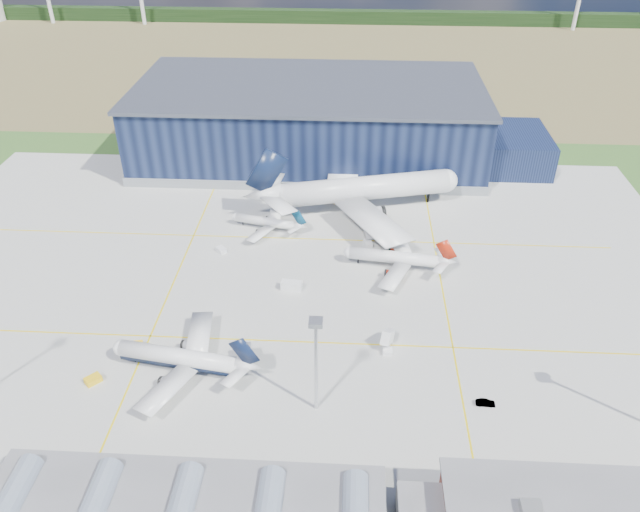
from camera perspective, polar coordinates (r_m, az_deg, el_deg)
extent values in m
plane|color=#335520|center=(153.08, -3.41, -5.31)|extent=(600.00, 600.00, 0.00)
cube|color=#ACACA6|center=(160.93, -3.03, -3.08)|extent=(220.00, 160.00, 0.06)
cube|color=yellow|center=(145.42, -3.83, -7.75)|extent=(180.00, 0.40, 0.02)
cube|color=yellow|center=(181.50, -2.24, 1.62)|extent=(180.00, 0.40, 0.02)
cube|color=yellow|center=(166.54, -13.36, -2.64)|extent=(0.40, 120.00, 0.02)
cube|color=yellow|center=(161.95, 11.21, -3.49)|extent=(0.40, 120.00, 0.02)
cube|color=olive|center=(352.13, 0.57, 17.64)|extent=(600.00, 220.00, 0.01)
cube|color=black|center=(428.73, 1.12, 21.05)|extent=(600.00, 8.00, 8.00)
cube|color=black|center=(229.67, -0.95, 12.18)|extent=(120.00, 60.00, 25.00)
cube|color=gray|center=(233.83, -0.92, 9.69)|extent=(121.00, 61.00, 3.20)
cube|color=#454A57|center=(225.30, -0.98, 15.27)|extent=(122.00, 62.00, 1.20)
cube|color=black|center=(233.82, 17.11, 9.37)|extent=(24.00, 30.00, 12.00)
cube|color=black|center=(122.35, 21.89, -19.17)|extent=(44.00, 0.40, 1.40)
cube|color=black|center=(119.72, 22.26, -18.13)|extent=(44.00, 0.40, 1.40)
cube|color=#A3A39E|center=(108.73, 18.73, -21.02)|extent=(3.20, 2.60, 1.60)
cylinder|color=#8591A5|center=(119.45, -26.65, -19.88)|extent=(4.40, 18.00, 4.40)
cylinder|color=#8591A5|center=(113.84, -20.06, -21.13)|extent=(4.40, 18.00, 4.40)
cylinder|color=silver|center=(122.57, -0.37, -10.23)|extent=(0.70, 0.70, 22.00)
cube|color=silver|center=(114.94, -0.39, -6.08)|extent=(2.60, 2.60, 1.00)
cube|color=yellow|center=(148.41, -16.29, -8.00)|extent=(2.74, 3.68, 1.37)
cube|color=yellow|center=(143.37, -20.04, -10.58)|extent=(3.89, 3.92, 1.44)
cube|color=white|center=(160.39, -2.62, -2.71)|extent=(5.54, 2.87, 2.32)
cube|color=white|center=(178.47, 4.40, 1.17)|extent=(2.91, 3.66, 1.39)
cube|color=white|center=(181.88, 5.14, 1.95)|extent=(4.27, 5.24, 2.19)
cube|color=yellow|center=(200.57, 1.58, 5.16)|extent=(2.32, 3.45, 1.44)
cube|color=white|center=(177.32, -9.02, 0.57)|extent=(3.55, 3.61, 1.32)
cube|color=white|center=(143.79, 6.18, -7.66)|extent=(3.44, 5.34, 3.18)
imported|color=#99999E|center=(134.78, 14.89, -12.85)|extent=(3.98, 1.53, 1.30)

